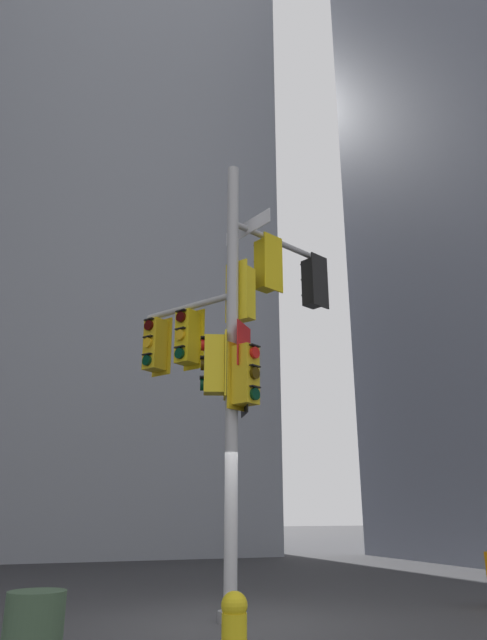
{
  "coord_description": "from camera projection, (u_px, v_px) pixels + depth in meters",
  "views": [
    {
      "loc": [
        -3.09,
        -9.1,
        1.56
      ],
      "look_at": [
        0.29,
        0.22,
        4.89
      ],
      "focal_mm": 32.29,
      "sensor_mm": 36.0,
      "label": 1
    }
  ],
  "objects": [
    {
      "name": "ground",
      "position": [
        230.0,
        623.0,
        8.61
      ],
      "size": [
        120.0,
        120.0,
        0.0
      ],
      "primitive_type": "plane",
      "color": "#38383A"
    },
    {
      "name": "building_mid_block",
      "position": [
        75.0,
        201.0,
        32.02
      ],
      "size": [
        17.03,
        17.03,
        36.11
      ],
      "primitive_type": "cube",
      "color": "#9399A3",
      "rests_on": "ground"
    },
    {
      "name": "signal_pole_assembly",
      "position": [
        233.0,
        334.0,
        10.48
      ],
      "size": [
        3.66,
        2.44,
        7.87
      ],
      "color": "#B2B2B5",
      "rests_on": "ground"
    }
  ]
}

